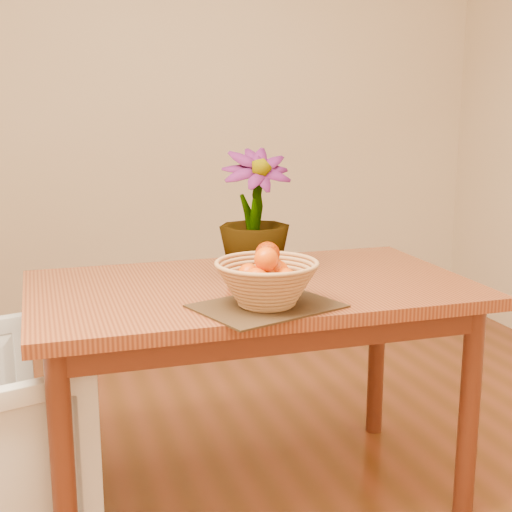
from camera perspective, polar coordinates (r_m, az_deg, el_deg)
name	(u,v)px	position (r m, az deg, el deg)	size (l,w,h in m)	color
wall_back	(149,95)	(4.11, -8.52, 12.61)	(4.00, 0.02, 2.70)	beige
table	(252,310)	(2.31, -0.36, -4.31)	(1.40, 0.80, 0.75)	brown
placemat	(267,306)	(2.02, 0.86, -4.03)	(0.38, 0.29, 0.01)	#322012
wicker_basket	(267,285)	(2.01, 0.87, -2.33)	(0.29, 0.29, 0.12)	tan
orange_pile	(267,268)	(2.00, 0.88, -0.96)	(0.16, 0.15, 0.13)	#EE6303
potted_plant	(255,213)	(2.35, -0.11, 3.44)	(0.23, 0.23, 0.42)	#154112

